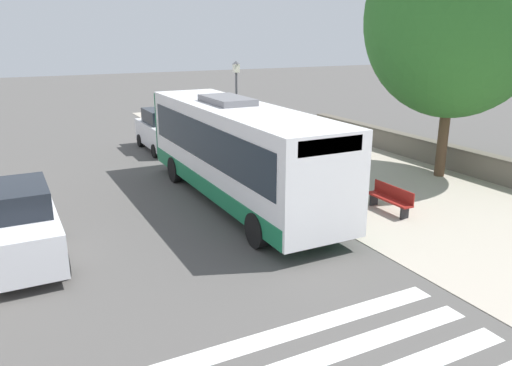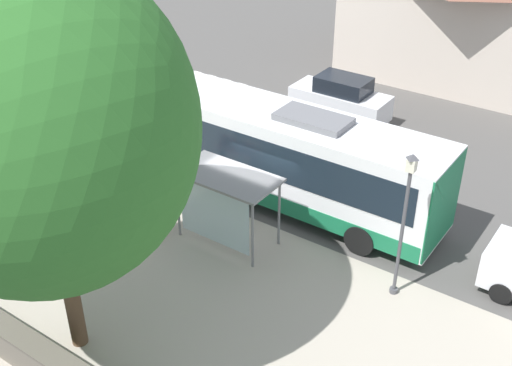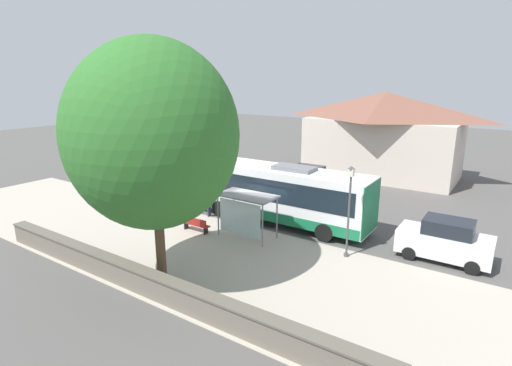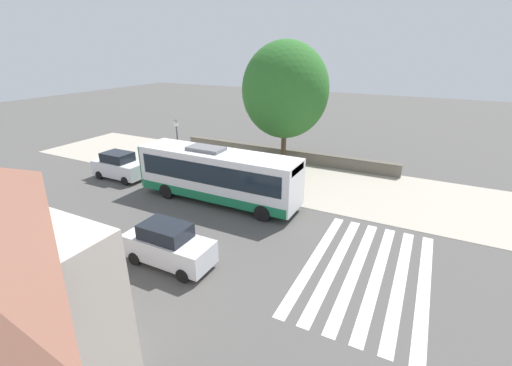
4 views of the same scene
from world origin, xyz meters
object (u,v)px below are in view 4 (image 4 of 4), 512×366
object	(u,v)px
bus_shelter	(247,160)
street_lamp_near	(178,144)
parked_car_behind_bus	(120,166)
pedestrian	(289,191)
bench	(288,182)
parked_car_far_lane	(168,245)
bus	(218,174)
shade_tree	(285,90)

from	to	relation	value
bus_shelter	street_lamp_near	distance (m)	5.54
street_lamp_near	parked_car_behind_bus	size ratio (longest dim) A/B	1.09
pedestrian	parked_car_behind_bus	world-z (taller)	parked_car_behind_bus
bench	parked_car_far_lane	xyz separation A→B (m)	(10.97, -1.49, 0.50)
parked_car_far_lane	bus	bearing A→B (deg)	-165.45
bus_shelter	bench	bearing A→B (deg)	107.39
shade_tree	street_lamp_near	bearing A→B (deg)	-42.22
bus_shelter	parked_car_behind_bus	xyz separation A→B (m)	(3.02, -9.43, -1.02)
bench	street_lamp_near	xyz separation A→B (m)	(1.69, -8.31, 2.20)
bench	bus_shelter	bearing A→B (deg)	-72.61
shade_tree	parked_car_far_lane	distance (m)	16.65
bus_shelter	shade_tree	world-z (taller)	shade_tree
bus	shade_tree	xyz separation A→B (m)	(-8.81, 0.87, 4.39)
bus	bus_shelter	size ratio (longest dim) A/B	3.39
bench	pedestrian	bearing A→B (deg)	22.82
bench	street_lamp_near	bearing A→B (deg)	-78.51
pedestrian	shade_tree	xyz separation A→B (m)	(-7.23, -3.44, 5.28)
bus_shelter	bench	xyz separation A→B (m)	(-0.90, 2.87, -1.53)
bus	street_lamp_near	size ratio (longest dim) A/B	2.38
bus	shade_tree	world-z (taller)	shade_tree
bench	shade_tree	xyz separation A→B (m)	(-4.80, -2.42, 5.76)
bus	street_lamp_near	bearing A→B (deg)	-114.87
bus	shade_tree	bearing A→B (deg)	174.34
parked_car_far_lane	bench	bearing A→B (deg)	172.26
pedestrian	parked_car_behind_bus	bearing A→B (deg)	-83.64
bench	street_lamp_near	distance (m)	8.76
street_lamp_near	parked_car_behind_bus	xyz separation A→B (m)	(2.22, -3.99, -1.69)
bench	shade_tree	size ratio (longest dim) A/B	0.18
street_lamp_near	shade_tree	bearing A→B (deg)	137.78
street_lamp_near	parked_car_behind_bus	distance (m)	4.87
bus_shelter	street_lamp_near	size ratio (longest dim) A/B	0.70
pedestrian	shade_tree	distance (m)	9.59
shade_tree	bus	bearing A→B (deg)	-5.66
bus	bench	world-z (taller)	bus
bus_shelter	street_lamp_near	world-z (taller)	street_lamp_near
shade_tree	pedestrian	bearing A→B (deg)	25.47
bench	shade_tree	bearing A→B (deg)	-153.23
bus_shelter	pedestrian	size ratio (longest dim) A/B	1.94
pedestrian	bench	bearing A→B (deg)	-157.18
bus	bench	distance (m)	5.37
bus_shelter	parked_car_behind_bus	distance (m)	9.95
bench	parked_car_far_lane	bearing A→B (deg)	-7.74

